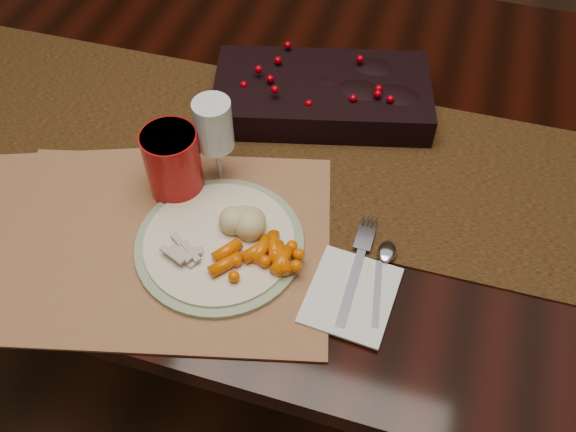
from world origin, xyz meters
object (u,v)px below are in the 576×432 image
(dining_table, at_px, (303,246))
(centerpiece, at_px, (322,90))
(red_cup, at_px, (173,163))
(placemat_main, at_px, (164,242))
(wine_glass, at_px, (216,143))
(dinner_plate, at_px, (219,243))
(baby_carrots, at_px, (249,262))
(napkin, at_px, (351,295))
(turkey_shreds, at_px, (182,251))
(mashed_potatoes, at_px, (242,213))

(dining_table, xyz_separation_m, centerpiece, (0.01, 0.05, 0.42))
(red_cup, bearing_deg, centerpiece, 56.58)
(placemat_main, relative_size, wine_glass, 3.08)
(dining_table, bearing_deg, placemat_main, -113.35)
(dinner_plate, relative_size, baby_carrots, 2.38)
(dining_table, height_order, napkin, napkin)
(dinner_plate, distance_m, napkin, 0.21)
(centerpiece, xyz_separation_m, placemat_main, (-0.15, -0.36, -0.04))
(dinner_plate, height_order, napkin, dinner_plate)
(turkey_shreds, bearing_deg, mashed_potatoes, 51.57)
(placemat_main, relative_size, dinner_plate, 1.97)
(dining_table, xyz_separation_m, turkey_shreds, (-0.09, -0.34, 0.40))
(baby_carrots, height_order, red_cup, red_cup)
(mashed_potatoes, distance_m, wine_glass, 0.12)
(dinner_plate, bearing_deg, placemat_main, -168.24)
(mashed_potatoes, height_order, wine_glass, wine_glass)
(napkin, bearing_deg, mashed_potatoes, 163.58)
(dining_table, xyz_separation_m, red_cup, (-0.16, -0.21, 0.44))
(mashed_potatoes, xyz_separation_m, napkin, (0.19, -0.07, -0.03))
(dining_table, distance_m, dinner_plate, 0.49)
(centerpiece, height_order, napkin, centerpiece)
(mashed_potatoes, bearing_deg, red_cup, 160.44)
(turkey_shreds, bearing_deg, napkin, 2.40)
(centerpiece, relative_size, baby_carrots, 3.58)
(placemat_main, xyz_separation_m, dinner_plate, (0.08, 0.02, 0.01))
(placemat_main, relative_size, napkin, 3.64)
(mashed_potatoes, height_order, red_cup, red_cup)
(dining_table, height_order, placemat_main, placemat_main)
(turkey_shreds, bearing_deg, red_cup, 116.50)
(placemat_main, height_order, red_cup, red_cup)
(placemat_main, distance_m, napkin, 0.29)
(mashed_potatoes, bearing_deg, napkin, -20.86)
(dinner_plate, height_order, turkey_shreds, turkey_shreds)
(placemat_main, bearing_deg, napkin, -15.97)
(napkin, bearing_deg, turkey_shreds, -173.16)
(dining_table, bearing_deg, turkey_shreds, -105.61)
(baby_carrots, distance_m, wine_glass, 0.20)
(placemat_main, bearing_deg, turkey_shreds, -40.94)
(dining_table, relative_size, red_cup, 15.12)
(centerpiece, bearing_deg, wine_glass, -118.13)
(red_cup, bearing_deg, placemat_main, -78.63)
(wine_glass, bearing_deg, mashed_potatoes, -51.02)
(napkin, xyz_separation_m, wine_glass, (-0.26, 0.16, 0.07))
(dining_table, relative_size, napkin, 13.11)
(mashed_potatoes, xyz_separation_m, wine_glass, (-0.07, 0.09, 0.04))
(dining_table, xyz_separation_m, wine_glass, (-0.10, -0.17, 0.46))
(red_cup, bearing_deg, wine_glass, 37.99)
(placemat_main, relative_size, baby_carrots, 4.68)
(placemat_main, distance_m, dinner_plate, 0.09)
(centerpiece, bearing_deg, dinner_plate, -100.85)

